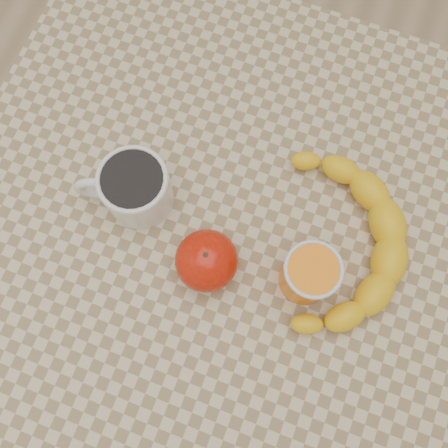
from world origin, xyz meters
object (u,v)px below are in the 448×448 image
(table, at_px, (224,242))
(banana, at_px, (342,244))
(apple, at_px, (207,261))
(orange_juice_glass, at_px, (309,275))
(coffee_mug, at_px, (134,188))

(table, distance_m, banana, 0.20)
(apple, bearing_deg, orange_juice_glass, 12.52)
(banana, bearing_deg, orange_juice_glass, -126.16)
(apple, bearing_deg, banana, 28.69)
(orange_juice_glass, height_order, banana, orange_juice_glass)
(banana, bearing_deg, coffee_mug, 177.21)
(table, distance_m, apple, 0.14)
(table, height_order, apple, apple)
(coffee_mug, bearing_deg, banana, 5.95)
(table, xyz_separation_m, coffee_mug, (-0.13, -0.00, 0.13))
(orange_juice_glass, xyz_separation_m, apple, (-0.13, -0.03, -0.01))
(coffee_mug, bearing_deg, table, 0.72)
(table, bearing_deg, orange_juice_glass, -13.43)
(table, relative_size, apple, 8.61)
(table, distance_m, coffee_mug, 0.18)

